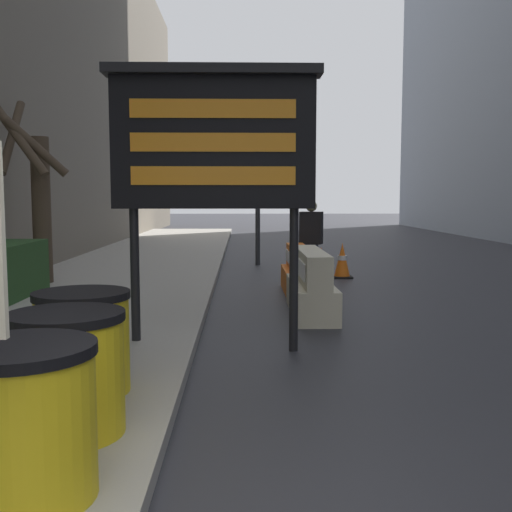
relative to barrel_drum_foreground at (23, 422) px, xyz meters
The scene contains 11 objects.
bare_tree 8.55m from the barrel_drum_foreground, 108.07° to the left, with size 1.47×1.44×3.43m.
barrel_drum_foreground is the anchor object (origin of this frame).
barrel_drum_middle 0.87m from the barrel_drum_foreground, 91.49° to the left, with size 0.78×0.78×0.83m.
barrel_drum_back 1.75m from the barrel_drum_foreground, 94.96° to the left, with size 0.78×0.78×0.83m.
message_board 4.01m from the barrel_drum_foreground, 76.46° to the left, with size 2.31×0.36×3.10m.
jersey_barrier_cream 6.03m from the barrel_drum_foreground, 69.00° to the left, with size 0.58×2.06×0.94m.
jersey_barrier_orange_near 7.99m from the barrel_drum_foreground, 74.29° to the left, with size 0.52×1.63×0.84m.
traffic_cone_near 10.12m from the barrel_drum_foreground, 71.08° to the left, with size 0.42×0.42×0.75m.
traffic_cone_mid 10.27m from the barrel_drum_foreground, 73.77° to the left, with size 0.36×0.36×0.64m.
traffic_light_near_curb 12.24m from the barrel_drum_foreground, 82.64° to the left, with size 0.28×0.44×3.58m.
pedestrian_worker 9.02m from the barrel_drum_foreground, 73.85° to the left, with size 0.49×0.38×1.65m.
Camera 1 is at (0.52, -2.17, 1.72)m, focal length 42.00 mm.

